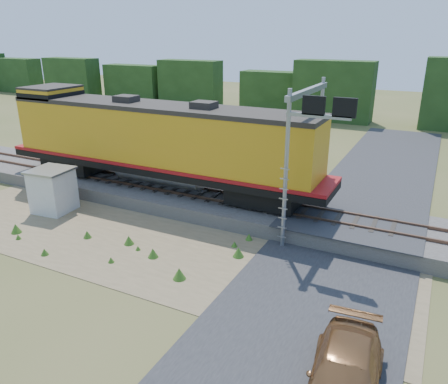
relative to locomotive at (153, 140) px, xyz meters
The scene contains 11 objects.
ground 8.69m from the locomotive, 49.76° to the right, with size 140.00×140.00×0.00m, color #475123.
ballast 6.05m from the locomotive, ahead, with size 70.00×5.00×0.80m, color slate.
rails 5.81m from the locomotive, ahead, with size 70.00×1.54×0.16m.
dirt_shoulder 7.30m from the locomotive, 60.77° to the right, with size 26.00×8.00×0.03m, color #8C7754.
road 13.66m from the locomotive, 23.53° to the right, with size 7.00×66.00×0.86m.
tree_line_north 32.41m from the locomotive, 80.98° to the left, with size 130.00×3.00×6.50m.
weed_clumps 7.14m from the locomotive, 75.03° to the right, with size 15.00×6.20×0.56m, color #38661D, non-canonical shape.
locomotive is the anchor object (origin of this frame).
shed 6.47m from the locomotive, 132.01° to the right, with size 2.35×2.35×2.55m.
signal_gantry 9.98m from the locomotive, ahead, with size 3.00×6.20×7.58m.
car 18.06m from the locomotive, 37.79° to the right, with size 2.00×4.92×1.43m, color brown.
Camera 1 is at (10.34, -15.11, 9.84)m, focal length 35.00 mm.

